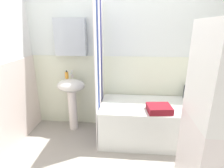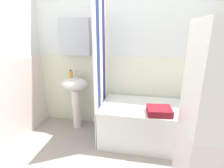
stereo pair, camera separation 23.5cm
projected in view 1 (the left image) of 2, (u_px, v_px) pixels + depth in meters
name	position (u px, v px, depth m)	size (l,w,h in m)	color
wall_back_tiled	(123.00, 60.00, 2.83)	(3.60, 0.18, 2.40)	silver
sink	(72.00, 93.00, 2.83)	(0.44, 0.34, 0.87)	silver
faucet	(72.00, 74.00, 2.82)	(0.03, 0.12, 0.12)	silver
soap_dispenser	(67.00, 75.00, 2.78)	(0.05, 0.05, 0.13)	gold
bathtub	(151.00, 122.00, 2.66)	(1.50, 0.75, 0.57)	white
shower_curtain	(100.00, 75.00, 2.50)	(0.01, 0.75, 2.00)	white
body_wash_bottle	(193.00, 92.00, 2.75)	(0.04, 0.04, 0.23)	#3655A4
conditioner_bottle	(185.00, 92.00, 2.77)	(0.06, 0.06, 0.23)	#24272C
towel_folded	(159.00, 109.00, 2.34)	(0.31, 0.26, 0.09)	maroon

